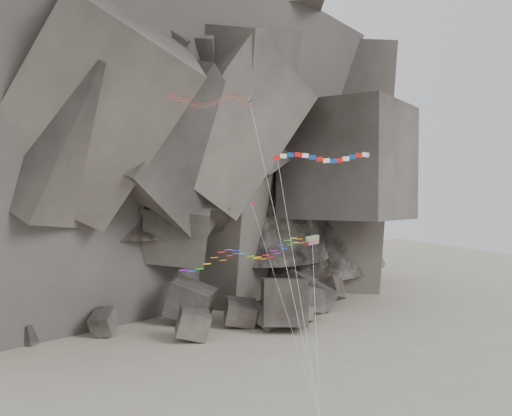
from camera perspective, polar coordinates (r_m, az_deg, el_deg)
name	(u,v)px	position (r m, az deg, el deg)	size (l,w,h in m)	color
headland	(99,90)	(122.78, -15.42, 11.33)	(110.00, 70.00, 84.00)	#595048
boulder_field	(264,308)	(94.69, 0.85, -10.01)	(56.80, 18.49, 9.70)	#47423F
delta_kite	(207,100)	(59.82, -4.91, 10.72)	(10.87, 11.65, 31.73)	red
banner_kite	(322,159)	(57.04, 6.57, 4.90)	(8.85, 6.23, 24.89)	red
parafoil_kite	(246,253)	(55.19, -1.03, -4.56)	(15.96, 6.11, 16.45)	#BFDF0C
pennant_kite	(269,258)	(56.32, 1.28, -5.06)	(3.72, 7.48, 19.92)	red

